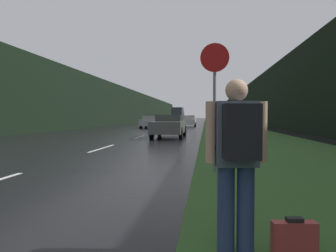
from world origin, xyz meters
TOP-DOWN VIEW (x-y plane):
  - grass_verge at (6.96, 40.00)m, footprint 6.00×240.00m
  - lane_stripe_c at (0.00, 12.99)m, footprint 0.12×3.00m
  - lane_stripe_d at (0.00, 19.99)m, footprint 0.12×3.00m
  - lane_stripe_e at (0.00, 26.99)m, footprint 0.12×3.00m
  - lane_stripe_f at (0.00, 33.99)m, footprint 0.12×3.00m
  - treeline_far_side at (-9.96, 50.00)m, footprint 2.00×140.00m
  - treeline_near_side at (12.96, 50.00)m, footprint 2.00×140.00m
  - stop_sign at (4.44, 8.15)m, footprint 0.67×0.07m
  - hitchhiker_with_backpack at (4.53, 3.91)m, footprint 0.57×0.44m
  - suitcase at (5.07, 4.00)m, footprint 0.43×0.17m
  - car_passing_near at (1.98, 19.67)m, footprint 1.90×4.79m
  - car_passing_far at (1.98, 41.04)m, footprint 1.95×4.19m
  - car_oncoming at (-1.98, 34.77)m, footprint 1.95×4.64m
  - delivery_truck at (-1.98, 68.49)m, footprint 2.44×7.82m

SIDE VIEW (x-z plane):
  - lane_stripe_c at x=0.00m, z-range 0.00..0.01m
  - lane_stripe_d at x=0.00m, z-range 0.00..0.01m
  - lane_stripe_e at x=0.00m, z-range 0.00..0.01m
  - lane_stripe_f at x=0.00m, z-range 0.00..0.01m
  - grass_verge at x=6.96m, z-range 0.00..0.02m
  - suitcase at x=5.07m, z-range -0.01..0.34m
  - car_oncoming at x=-1.98m, z-range 0.02..1.44m
  - car_passing_near at x=1.98m, z-range 0.03..1.46m
  - car_passing_far at x=1.98m, z-range 0.00..1.49m
  - hitchhiker_with_backpack at x=4.53m, z-range 0.12..1.78m
  - delivery_truck at x=-1.98m, z-range 0.08..3.43m
  - stop_sign at x=4.44m, z-range 0.32..3.33m
  - treeline_far_side at x=-9.96m, z-range 0.00..6.19m
  - treeline_near_side at x=12.96m, z-range 0.00..7.31m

